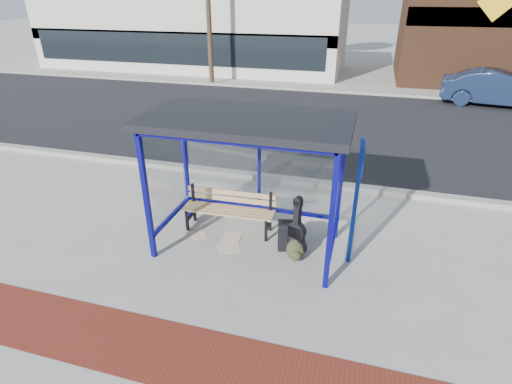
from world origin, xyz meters
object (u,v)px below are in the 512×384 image
(backpack, at_px, (296,250))
(parked_car, at_px, (498,89))
(suitcase, at_px, (288,236))
(guitar_bag, at_px, (296,236))
(bench, at_px, (229,208))

(backpack, relative_size, parked_car, 0.09)
(suitcase, relative_size, backpack, 1.57)
(parked_car, bearing_deg, suitcase, 161.88)
(guitar_bag, bearing_deg, backpack, -55.44)
(backpack, distance_m, parked_car, 13.93)
(bench, height_order, backpack, bench)
(backpack, bearing_deg, guitar_bag, 84.03)
(backpack, height_order, parked_car, parked_car)
(guitar_bag, height_order, backpack, guitar_bag)
(bench, bearing_deg, guitar_bag, -22.43)
(guitar_bag, bearing_deg, parked_car, 89.70)
(guitar_bag, relative_size, suitcase, 1.81)
(parked_car, bearing_deg, backpack, 163.10)
(parked_car, bearing_deg, bench, 156.70)
(suitcase, height_order, parked_car, parked_car)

